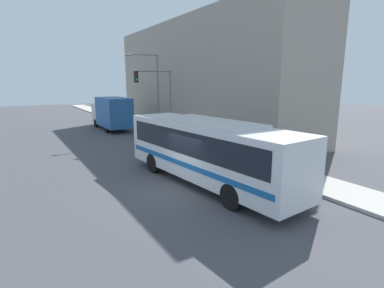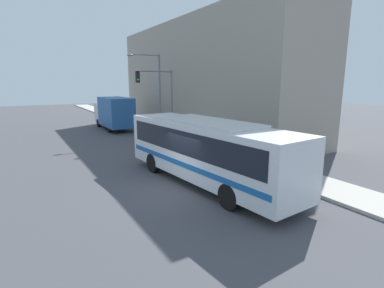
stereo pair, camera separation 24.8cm
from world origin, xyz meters
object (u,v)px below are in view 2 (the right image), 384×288
at_px(parking_meter, 195,135).
at_px(fire_hydrant, 237,155).
at_px(city_bus, 206,148).
at_px(delivery_truck, 114,112).
at_px(street_lamp, 155,86).
at_px(traffic_light_pole, 160,92).
at_px(pedestrian_near_corner, 169,122).
at_px(pedestrian_mid_block, 170,122).

bearing_deg(parking_meter, fire_hydrant, -90.00).
xyz_separation_m(city_bus, parking_meter, (3.83, 7.39, -0.85)).
xyz_separation_m(delivery_truck, street_lamp, (2.49, -5.12, 2.68)).
relative_size(parking_meter, street_lamp, 0.17).
relative_size(traffic_light_pole, pedestrian_near_corner, 3.36).
bearing_deg(pedestrian_near_corner, street_lamp, -169.39).
bearing_deg(fire_hydrant, delivery_truck, 98.99).
bearing_deg(city_bus, street_lamp, 70.30).
relative_size(city_bus, street_lamp, 1.48).
distance_m(traffic_light_pole, parking_meter, 5.16).
bearing_deg(delivery_truck, street_lamp, -64.07).
xyz_separation_m(delivery_truck, pedestrian_mid_block, (3.86, -5.37, -0.69)).
xyz_separation_m(city_bus, pedestrian_mid_block, (5.01, 13.83, -0.72)).
xyz_separation_m(city_bus, traffic_light_pole, (2.91, 11.43, 2.23)).
relative_size(city_bus, traffic_light_pole, 1.86).
height_order(parking_meter, pedestrian_mid_block, pedestrian_mid_block).
height_order(fire_hydrant, street_lamp, street_lamp).
bearing_deg(city_bus, pedestrian_near_corner, 65.28).
bearing_deg(traffic_light_pole, pedestrian_mid_block, 48.70).
height_order(city_bus, pedestrian_mid_block, city_bus).
distance_m(city_bus, parking_meter, 8.36).
distance_m(delivery_truck, street_lamp, 6.29).
distance_m(fire_hydrant, pedestrian_mid_block, 11.61).
xyz_separation_m(traffic_light_pole, pedestrian_near_corner, (2.18, 2.92, -3.03)).
height_order(delivery_truck, parking_meter, delivery_truck).
relative_size(fire_hydrant, pedestrian_near_corner, 0.43).
bearing_deg(street_lamp, city_bus, -104.51).
height_order(street_lamp, pedestrian_near_corner, street_lamp).
xyz_separation_m(parking_meter, pedestrian_near_corner, (1.26, 6.97, 0.04)).
distance_m(parking_meter, street_lamp, 7.55).
distance_m(fire_hydrant, parking_meter, 5.11).
bearing_deg(delivery_truck, fire_hydrant, -81.01).
relative_size(fire_hydrant, traffic_light_pole, 0.13).
xyz_separation_m(delivery_truck, traffic_light_pole, (1.75, -7.77, 2.26)).
bearing_deg(fire_hydrant, pedestrian_near_corner, 84.04).
bearing_deg(traffic_light_pole, delivery_truck, 102.70).
relative_size(delivery_truck, parking_meter, 6.04).
xyz_separation_m(traffic_light_pole, pedestrian_mid_block, (2.11, 2.40, -2.95)).
height_order(city_bus, parking_meter, city_bus).
relative_size(fire_hydrant, parking_meter, 0.61).
distance_m(parking_meter, pedestrian_near_corner, 7.08).
distance_m(traffic_light_pole, pedestrian_mid_block, 4.35).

